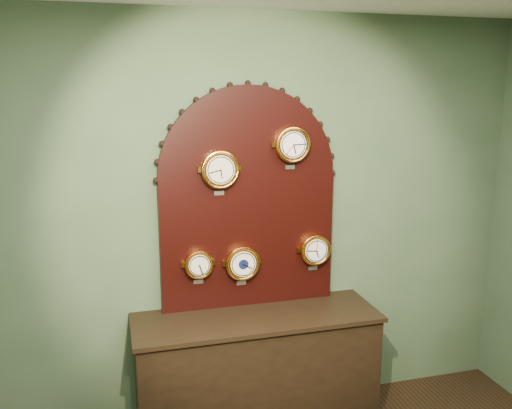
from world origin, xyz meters
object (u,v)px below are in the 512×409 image
object	(u,v)px
display_board	(248,192)
roman_clock	(220,169)
barometer	(242,263)
tide_clock	(315,250)
shop_counter	(257,374)
hygrometer	(199,264)
arabic_clock	(292,144)

from	to	relation	value
display_board	roman_clock	size ratio (longest dim) A/B	5.08
barometer	tide_clock	world-z (taller)	tide_clock
shop_counter	hygrometer	bearing A→B (deg)	156.55
hygrometer	barometer	distance (m)	0.30
roman_clock	barometer	world-z (taller)	roman_clock
display_board	barometer	distance (m)	0.48
roman_clock	arabic_clock	xyz separation A→B (m)	(0.49, 0.00, 0.15)
display_board	barometer	xyz separation A→B (m)	(-0.06, -0.07, -0.47)
hygrometer	display_board	bearing A→B (deg)	10.47
shop_counter	barometer	distance (m)	0.77
arabic_clock	hygrometer	xyz separation A→B (m)	(-0.64, 0.00, -0.77)
arabic_clock	tide_clock	world-z (taller)	arabic_clock
roman_clock	barometer	distance (m)	0.66
roman_clock	barometer	xyz separation A→B (m)	(0.15, 0.00, -0.64)
tide_clock	roman_clock	bearing A→B (deg)	-179.93
display_board	tide_clock	distance (m)	0.63
roman_clock	barometer	bearing A→B (deg)	0.08
shop_counter	hygrometer	size ratio (longest dim) A/B	6.52
shop_counter	barometer	bearing A→B (deg)	111.14
roman_clock	hygrometer	xyz separation A→B (m)	(-0.15, 0.00, -0.63)
display_board	hygrometer	size ratio (longest dim) A/B	6.24
shop_counter	barometer	size ratio (longest dim) A/B	5.56
hygrometer	barometer	size ratio (longest dim) A/B	0.85
shop_counter	display_board	distance (m)	1.25
display_board	hygrometer	bearing A→B (deg)	-169.53
shop_counter	arabic_clock	distance (m)	1.58
hygrometer	shop_counter	bearing A→B (deg)	-23.45
display_board	arabic_clock	world-z (taller)	display_board
arabic_clock	tide_clock	distance (m)	0.76
tide_clock	barometer	bearing A→B (deg)	-179.94
shop_counter	display_board	bearing A→B (deg)	90.00
arabic_clock	hygrometer	world-z (taller)	arabic_clock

